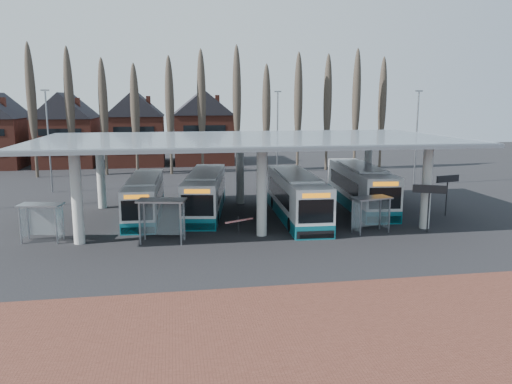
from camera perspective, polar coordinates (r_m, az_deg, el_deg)
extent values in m
plane|color=black|center=(32.07, 1.43, -6.14)|extent=(140.00, 140.00, 0.00)
cube|color=brown|center=(21.17, 7.77, -15.25)|extent=(70.00, 10.00, 0.03)
cylinder|color=beige|center=(33.82, -19.79, -0.66)|extent=(0.70, 0.70, 6.00)
cylinder|color=beige|center=(44.54, -17.32, 2.04)|extent=(0.70, 0.70, 6.00)
cylinder|color=beige|center=(33.76, 0.66, -0.05)|extent=(0.70, 0.70, 6.00)
cylinder|color=beige|center=(44.49, -1.82, 2.50)|extent=(0.70, 0.70, 6.00)
cylinder|color=beige|center=(37.73, 18.91, 0.50)|extent=(0.70, 0.70, 6.00)
cylinder|color=beige|center=(47.57, 12.67, 2.77)|extent=(0.70, 0.70, 6.00)
cube|color=gray|center=(38.73, -0.77, 6.16)|extent=(32.00, 16.00, 0.12)
cube|color=silver|center=(38.72, -0.77, 6.26)|extent=(31.50, 15.50, 0.04)
cone|color=#473D33|center=(65.24, -24.03, 7.90)|extent=(0.36, 0.36, 14.50)
ellipsoid|color=#473D33|center=(65.22, -24.14, 9.42)|extent=(1.10, 1.10, 11.02)
cone|color=#473D33|center=(64.37, -20.55, 8.11)|extent=(0.36, 0.36, 14.50)
ellipsoid|color=#473D33|center=(64.34, -20.65, 9.66)|extent=(1.10, 1.10, 11.02)
cone|color=#473D33|center=(63.73, -16.98, 8.30)|extent=(0.36, 0.36, 14.50)
ellipsoid|color=#473D33|center=(63.70, -17.07, 9.87)|extent=(1.10, 1.10, 11.02)
cone|color=#473D33|center=(63.34, -13.36, 8.46)|extent=(0.36, 0.36, 14.50)
ellipsoid|color=#473D33|center=(63.31, -13.42, 10.04)|extent=(1.10, 1.10, 11.02)
cone|color=#473D33|center=(63.21, -9.70, 8.59)|extent=(0.36, 0.36, 14.50)
ellipsoid|color=#473D33|center=(63.18, -9.75, 10.17)|extent=(1.10, 1.10, 11.02)
cone|color=#473D33|center=(63.32, -6.04, 8.69)|extent=(0.36, 0.36, 14.50)
ellipsoid|color=#473D33|center=(63.29, -6.07, 10.26)|extent=(1.10, 1.10, 11.02)
cone|color=#473D33|center=(63.69, -2.40, 8.74)|extent=(0.36, 0.36, 14.50)
ellipsoid|color=#473D33|center=(63.66, -2.41, 10.31)|extent=(1.10, 1.10, 11.02)
cone|color=#473D33|center=(64.30, 1.18, 8.77)|extent=(0.36, 0.36, 14.50)
ellipsoid|color=#473D33|center=(64.27, 1.19, 10.32)|extent=(1.10, 1.10, 11.02)
cone|color=#473D33|center=(65.15, 4.68, 8.76)|extent=(0.36, 0.36, 14.50)
ellipsoid|color=#473D33|center=(65.13, 4.71, 10.29)|extent=(1.10, 1.10, 11.02)
cone|color=#473D33|center=(66.24, 8.08, 8.72)|extent=(0.36, 0.36, 14.50)
ellipsoid|color=#473D33|center=(66.21, 8.12, 10.22)|extent=(1.10, 1.10, 11.02)
cone|color=#473D33|center=(67.54, 11.36, 8.65)|extent=(0.36, 0.36, 14.50)
ellipsoid|color=#473D33|center=(67.52, 11.41, 10.12)|extent=(1.10, 1.10, 11.02)
cone|color=#473D33|center=(69.06, 14.50, 8.56)|extent=(0.36, 0.36, 14.50)
ellipsoid|color=#473D33|center=(69.03, 14.56, 10.00)|extent=(1.10, 1.10, 11.02)
cube|color=maroon|center=(75.83, -20.66, 5.52)|extent=(8.00, 10.00, 7.00)
pyramid|color=black|center=(75.63, -21.01, 10.81)|extent=(8.30, 10.30, 3.50)
cube|color=maroon|center=(74.57, -13.45, 5.83)|extent=(8.00, 10.00, 7.00)
pyramid|color=black|center=(74.37, -13.69, 11.21)|extent=(8.30, 10.30, 3.50)
cube|color=maroon|center=(74.52, -6.11, 6.06)|extent=(8.00, 10.00, 7.00)
pyramid|color=black|center=(74.31, -6.22, 11.45)|extent=(8.30, 10.30, 3.50)
cylinder|color=slate|center=(53.74, -22.60, 5.23)|extent=(0.16, 0.16, 10.00)
cube|color=slate|center=(53.59, -22.98, 10.66)|extent=(0.80, 0.15, 0.15)
cylinder|color=slate|center=(57.56, 2.46, 6.32)|extent=(0.16, 0.16, 10.00)
cube|color=slate|center=(57.41, 2.50, 11.40)|extent=(0.80, 0.15, 0.15)
cylinder|color=slate|center=(56.58, 17.84, 5.75)|extent=(0.16, 0.16, 10.00)
cube|color=slate|center=(56.44, 18.14, 10.92)|extent=(0.80, 0.15, 0.15)
cube|color=silver|center=(40.52, -12.63, -0.40)|extent=(2.79, 11.40, 2.64)
cube|color=#0D5C68|center=(40.77, -12.56, -2.16)|extent=(2.81, 11.42, 0.85)
cube|color=silver|center=(40.29, -12.71, 1.51)|extent=(2.40, 6.86, 0.17)
cube|color=black|center=(40.96, -12.58, -0.15)|extent=(2.72, 8.23, 1.04)
cube|color=black|center=(35.01, -13.44, -2.05)|extent=(2.12, 0.13, 1.42)
cube|color=black|center=(46.04, -12.03, 1.03)|extent=(2.05, 0.13, 1.13)
cube|color=orange|center=(34.82, -13.50, -0.54)|extent=(1.69, 0.11, 0.28)
cube|color=black|center=(35.34, -13.34, -4.29)|extent=(2.29, 0.15, 0.47)
cylinder|color=black|center=(37.42, -14.70, -3.34)|extent=(0.30, 0.91, 0.91)
cylinder|color=black|center=(37.20, -11.36, -3.28)|extent=(0.30, 0.91, 0.91)
cylinder|color=black|center=(44.09, -13.61, -1.22)|extent=(0.30, 0.91, 0.91)
cylinder|color=black|center=(43.91, -10.78, -1.16)|extent=(0.30, 0.91, 0.91)
cube|color=silver|center=(41.15, -5.83, 0.15)|extent=(4.43, 12.43, 2.84)
cube|color=#0D5C68|center=(41.42, -5.79, -1.72)|extent=(4.46, 12.46, 0.91)
cube|color=silver|center=(40.92, -5.87, 2.18)|extent=(3.43, 7.58, 0.18)
cube|color=black|center=(41.63, -5.77, 0.41)|extent=(3.95, 9.07, 1.12)
cube|color=black|center=(35.22, -6.72, -1.54)|extent=(2.26, 0.41, 1.52)
cube|color=black|center=(47.10, -5.17, 1.59)|extent=(2.18, 0.40, 1.22)
cube|color=orange|center=(35.02, -6.75, 0.08)|extent=(1.80, 0.33, 0.30)
cube|color=black|center=(35.57, -6.66, -3.94)|extent=(2.44, 0.46, 0.51)
cylinder|color=black|center=(37.80, -8.09, -2.90)|extent=(0.43, 1.01, 0.97)
cylinder|color=black|center=(37.57, -4.54, -2.91)|extent=(0.43, 1.01, 0.97)
cylinder|color=black|center=(44.99, -6.88, -0.72)|extent=(0.43, 1.01, 0.97)
cylinder|color=black|center=(44.79, -3.89, -0.72)|extent=(0.43, 1.01, 0.97)
cube|color=silver|center=(39.08, 4.65, -0.27)|extent=(3.21, 12.79, 2.96)
cube|color=#0D5C68|center=(39.37, 4.62, -2.31)|extent=(3.23, 12.81, 0.95)
cube|color=silver|center=(38.83, 4.68, 1.95)|extent=(2.73, 7.70, 0.19)
cube|color=black|center=(39.57, 4.50, 0.02)|extent=(3.11, 9.24, 1.16)
cube|color=black|center=(33.04, 6.87, -2.21)|extent=(2.37, 0.16, 1.59)
cube|color=black|center=(45.18, 3.03, 1.35)|extent=(2.29, 0.16, 1.27)
cube|color=orange|center=(32.82, 6.91, -0.41)|extent=(1.89, 0.13, 0.32)
cube|color=black|center=(33.43, 6.81, -4.86)|extent=(2.56, 0.19, 0.53)
cylinder|color=black|center=(35.30, 3.99, -3.75)|extent=(0.34, 1.03, 1.01)
cylinder|color=black|center=(35.84, 7.83, -3.60)|extent=(0.34, 1.03, 1.01)
cylinder|color=black|center=(42.71, 2.01, -1.23)|extent=(0.34, 1.03, 1.01)
cylinder|color=black|center=(43.15, 5.22, -1.14)|extent=(0.34, 1.03, 1.01)
cube|color=silver|center=(44.19, 11.83, 0.85)|extent=(3.86, 13.16, 3.03)
cube|color=#0D5C68|center=(44.45, 11.76, -1.01)|extent=(3.88, 13.18, 0.97)
cube|color=silver|center=(43.96, 11.91, 2.86)|extent=(3.14, 7.96, 0.19)
cube|color=black|center=(44.68, 11.64, 1.10)|extent=(3.59, 9.54, 1.19)
cube|color=black|center=(38.12, 14.53, -0.70)|extent=(2.42, 0.27, 1.62)
cube|color=black|center=(50.33, 9.79, 2.20)|extent=(2.34, 0.27, 1.30)
cube|color=orange|center=(37.93, 14.60, 0.90)|extent=(1.93, 0.22, 0.32)
cube|color=black|center=(38.47, 14.41, -3.07)|extent=(2.62, 0.31, 0.54)
cylinder|color=black|center=(40.24, 11.67, -2.15)|extent=(0.39, 1.06, 1.04)
cylinder|color=black|center=(41.00, 15.03, -2.06)|extent=(0.39, 1.06, 1.04)
cylinder|color=black|center=(47.71, 9.07, -0.10)|extent=(0.39, 1.06, 1.04)
cylinder|color=black|center=(48.36, 11.94, -0.05)|extent=(0.39, 1.06, 1.04)
cube|color=gray|center=(35.54, -25.33, -3.49)|extent=(0.09, 0.09, 2.42)
cube|color=gray|center=(34.59, -21.86, -3.59)|extent=(0.09, 0.09, 2.42)
cube|color=gray|center=(36.48, -24.60, -3.09)|extent=(0.09, 0.09, 2.42)
cube|color=gray|center=(35.55, -21.21, -3.18)|extent=(0.09, 0.09, 2.42)
cube|color=gray|center=(35.26, -23.42, -1.35)|extent=(2.91, 1.81, 0.10)
cube|color=silver|center=(36.03, -22.90, -3.04)|extent=(2.30, 0.45, 1.94)
cube|color=silver|center=(36.02, -25.04, -3.21)|extent=(0.23, 1.06, 1.94)
cube|color=silver|center=(35.04, -21.46, -3.31)|extent=(0.23, 1.06, 1.94)
cube|color=gray|center=(32.72, -13.15, -3.59)|extent=(0.10, 0.10, 2.75)
cube|color=gray|center=(32.15, -8.59, -3.67)|extent=(0.10, 0.10, 2.75)
cube|color=gray|center=(33.85, -12.63, -3.09)|extent=(0.10, 0.10, 2.75)
cube|color=gray|center=(33.30, -8.23, -3.17)|extent=(0.10, 0.10, 2.75)
cube|color=gray|center=(32.67, -10.75, -0.95)|extent=(3.32, 2.10, 0.11)
cube|color=silver|center=(33.59, -10.43, -3.02)|extent=(2.59, 0.55, 2.20)
cube|color=silver|center=(33.29, -12.98, -3.24)|extent=(0.28, 1.19, 2.20)
cube|color=silver|center=(32.70, -8.31, -3.33)|extent=(0.28, 1.19, 2.20)
cube|color=gray|center=(34.68, 11.87, -3.01)|extent=(0.09, 0.09, 2.43)
cube|color=gray|center=(36.00, 14.98, -2.65)|extent=(0.09, 0.09, 2.43)
cube|color=gray|center=(35.55, 10.93, -2.64)|extent=(0.09, 0.09, 2.43)
cube|color=gray|center=(36.84, 14.00, -2.30)|extent=(0.09, 0.09, 2.43)
cube|color=gray|center=(35.49, 13.05, -0.65)|extent=(2.95, 1.91, 0.10)
cube|color=silver|center=(36.21, 12.45, -2.38)|extent=(2.29, 0.53, 1.95)
cube|color=silver|center=(35.08, 11.33, -2.75)|extent=(0.26, 1.05, 1.95)
cube|color=silver|center=(36.43, 14.55, -2.39)|extent=(0.26, 1.05, 1.95)
cylinder|color=black|center=(36.85, 19.10, -1.89)|extent=(0.10, 0.10, 3.29)
cube|color=black|center=(36.59, 19.23, 0.31)|extent=(2.11, 1.04, 0.57)
cylinder|color=black|center=(42.72, 20.95, -0.43)|extent=(0.10, 0.10, 3.20)
cube|color=black|center=(42.49, 21.08, 1.42)|extent=(2.17, 0.62, 0.55)
cube|color=black|center=(35.01, -2.03, -3.75)|extent=(0.08, 0.08, 1.14)
cube|color=red|center=(34.41, -1.93, -3.29)|extent=(2.08, 1.13, 0.10)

